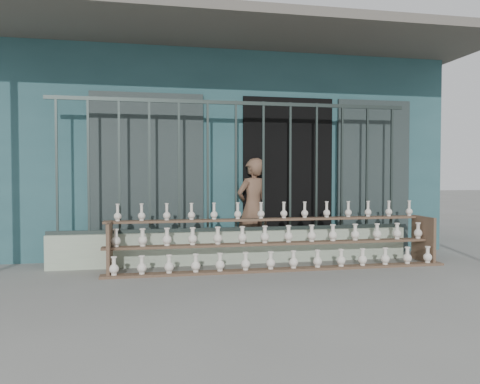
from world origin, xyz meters
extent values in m
plane|color=slate|center=(0.00, 0.00, 0.00)|extent=(60.00, 60.00, 0.00)
cube|color=#295257|center=(0.00, 4.30, 1.60)|extent=(7.00, 5.00, 3.20)
cube|color=black|center=(0.90, 1.82, 1.20)|extent=(1.40, 0.12, 2.40)
cube|color=#212D2C|center=(-1.20, 1.78, 1.20)|extent=(1.60, 0.08, 2.40)
cube|color=#212D2C|center=(2.30, 1.78, 1.20)|extent=(1.20, 0.08, 2.40)
cube|color=#59544C|center=(0.00, 1.20, 3.15)|extent=(7.40, 2.00, 0.12)
cube|color=#A9BA9F|center=(0.00, 1.30, 0.23)|extent=(5.00, 0.20, 0.45)
cube|color=#283330|center=(-2.35, 1.30, 1.35)|extent=(0.03, 0.03, 1.80)
cube|color=#283330|center=(-1.96, 1.30, 1.35)|extent=(0.03, 0.03, 1.80)
cube|color=#283330|center=(-1.57, 1.30, 1.35)|extent=(0.03, 0.03, 1.80)
cube|color=#283330|center=(-1.18, 1.30, 1.35)|extent=(0.03, 0.03, 1.80)
cube|color=#283330|center=(-0.78, 1.30, 1.35)|extent=(0.03, 0.03, 1.80)
cube|color=#283330|center=(-0.39, 1.30, 1.35)|extent=(0.03, 0.03, 1.80)
cube|color=#283330|center=(0.00, 1.30, 1.35)|extent=(0.03, 0.03, 1.80)
cube|color=#283330|center=(0.39, 1.30, 1.35)|extent=(0.03, 0.03, 1.80)
cube|color=#283330|center=(0.78, 1.30, 1.35)|extent=(0.03, 0.03, 1.80)
cube|color=#283330|center=(1.17, 1.30, 1.35)|extent=(0.03, 0.03, 1.80)
cube|color=#283330|center=(1.57, 1.30, 1.35)|extent=(0.03, 0.03, 1.80)
cube|color=#283330|center=(1.96, 1.30, 1.35)|extent=(0.03, 0.03, 1.80)
cube|color=#283330|center=(2.35, 1.30, 1.35)|extent=(0.03, 0.03, 1.80)
cube|color=#283330|center=(0.00, 1.30, 2.22)|extent=(5.00, 0.04, 0.05)
cube|color=#283330|center=(0.00, 1.30, 0.47)|extent=(5.00, 0.04, 0.05)
cube|color=brown|center=(0.48, 0.65, 0.01)|extent=(4.50, 0.18, 0.03)
cube|color=brown|center=(0.48, 0.90, 0.32)|extent=(4.50, 0.18, 0.03)
cube|color=brown|center=(0.48, 1.15, 0.61)|extent=(4.50, 0.18, 0.03)
cube|color=brown|center=(-1.67, 0.90, 0.32)|extent=(0.04, 0.55, 0.64)
cube|color=brown|center=(2.63, 0.90, 0.32)|extent=(0.04, 0.55, 0.64)
imported|color=brown|center=(0.33, 1.69, 0.74)|extent=(0.63, 0.53, 1.48)
camera|label=1|loc=(-1.19, -5.07, 1.22)|focal=35.00mm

